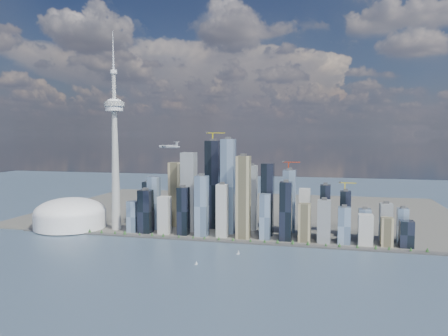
% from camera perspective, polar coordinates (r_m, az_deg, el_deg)
% --- Properties ---
extents(ground, '(4000.00, 4000.00, 0.00)m').
position_cam_1_polar(ground, '(893.60, -5.65, -13.26)').
color(ground, '#334359').
rests_on(ground, ground).
extents(seawall, '(1100.00, 22.00, 4.00)m').
position_cam_1_polar(seawall, '(1123.30, -1.41, -9.44)').
color(seawall, '#383838').
rests_on(seawall, ground).
extents(land, '(1400.00, 900.00, 3.00)m').
position_cam_1_polar(land, '(1553.35, 2.89, -5.58)').
color(land, '#4C4C47').
rests_on(land, ground).
extents(shoreline_trees, '(960.53, 7.20, 8.80)m').
position_cam_1_polar(shoreline_trees, '(1121.69, -1.41, -9.11)').
color(shoreline_trees, '#3F2D1E').
rests_on(shoreline_trees, seawall).
extents(skyscraper_cluster, '(736.00, 142.00, 276.16)m').
position_cam_1_polar(skyscraper_cluster, '(1176.49, 2.50, -4.63)').
color(skyscraper_cluster, black).
rests_on(skyscraper_cluster, land).
extents(needle_tower, '(56.00, 56.00, 550.50)m').
position_cam_1_polar(needle_tower, '(1256.81, -14.05, 2.68)').
color(needle_tower, '#A1A29D').
rests_on(needle_tower, land).
extents(dome_stadium, '(200.00, 200.00, 86.00)m').
position_cam_1_polar(dome_stadium, '(1338.70, -19.44, -5.80)').
color(dome_stadium, white).
rests_on(dome_stadium, land).
extents(airplane, '(63.31, 56.56, 15.77)m').
position_cam_1_polar(airplane, '(1079.13, -7.22, 2.82)').
color(airplane, silver).
rests_on(airplane, ground).
extents(sailboat_west, '(6.07, 3.23, 8.50)m').
position_cam_1_polar(sailboat_west, '(931.82, -3.65, -12.33)').
color(sailboat_west, white).
rests_on(sailboat_west, ground).
extents(sailboat_east, '(7.77, 2.90, 10.74)m').
position_cam_1_polar(sailboat_east, '(1005.37, 1.88, -11.02)').
color(sailboat_east, white).
rests_on(sailboat_east, ground).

